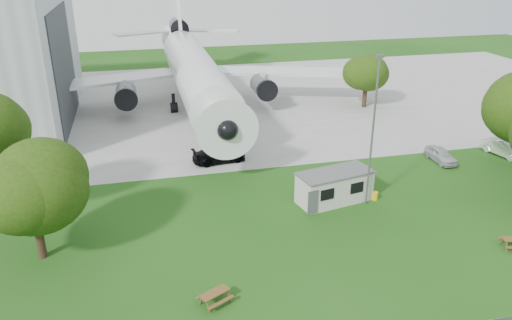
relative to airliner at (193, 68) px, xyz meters
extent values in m
plane|color=#2C611C|center=(2.00, -35.86, -5.27)|extent=(160.00, 160.00, 0.00)
cube|color=#B7B7B2|center=(2.00, 2.14, -5.25)|extent=(120.00, 46.00, 0.03)
cube|color=#2D3033|center=(-14.93, -2.86, 1.48)|extent=(0.16, 16.00, 12.96)
cylinder|color=white|center=(0.00, -1.86, -0.17)|extent=(5.40, 34.00, 5.40)
cone|color=white|center=(0.00, -20.86, -0.17)|extent=(5.40, 5.50, 5.40)
cone|color=white|center=(0.00, 19.14, 0.63)|extent=(4.86, 9.00, 4.86)
cube|color=white|center=(-12.50, 1.34, -1.37)|extent=(21.36, 10.77, 0.36)
cube|color=white|center=(12.50, 1.34, -1.37)|extent=(21.36, 10.77, 0.36)
cube|color=white|center=(0.00, 19.14, 6.33)|extent=(0.46, 9.96, 12.17)
cylinder|color=#515459|center=(-8.50, -2.36, -2.27)|extent=(2.50, 4.20, 2.50)
cylinder|color=#515459|center=(8.50, -2.36, -2.27)|extent=(2.50, 4.20, 2.50)
cylinder|color=#515459|center=(0.00, 18.14, 2.63)|extent=(2.60, 4.50, 2.60)
cylinder|color=black|center=(0.00, -17.36, -4.07)|extent=(0.36, 0.36, 2.40)
cylinder|color=black|center=(-2.80, -0.86, -4.07)|extent=(0.44, 0.44, 2.40)
cylinder|color=black|center=(2.80, -0.86, -4.07)|extent=(0.44, 0.44, 2.40)
cube|color=beige|center=(7.81, -28.58, -4.02)|extent=(6.38, 3.67, 2.50)
cube|color=#59595B|center=(7.81, -28.58, -2.71)|extent=(6.62, 3.91, 0.12)
cylinder|color=gold|center=(11.21, -29.18, -4.92)|extent=(0.50, 0.50, 0.70)
cylinder|color=slate|center=(10.20, -29.66, 0.73)|extent=(0.16, 0.16, 12.00)
cylinder|color=#382619|center=(-14.25, -31.59, -3.83)|extent=(0.56, 0.56, 2.88)
sphere|color=#365312|center=(-14.25, -31.59, -0.31)|extent=(7.44, 7.44, 7.44)
cylinder|color=#382619|center=(21.63, -4.60, -4.00)|extent=(0.56, 0.56, 2.55)
sphere|color=#365312|center=(21.63, -4.60, -0.88)|extent=(5.71, 5.71, 5.71)
imported|color=silver|center=(21.05, -23.25, -4.59)|extent=(1.63, 4.00, 1.36)
imported|color=white|center=(28.05, -23.41, -4.50)|extent=(2.73, 4.91, 1.53)
imported|color=black|center=(0.04, -18.32, -4.52)|extent=(5.40, 2.75, 1.50)
camera|label=1|loc=(-6.97, -62.59, 13.84)|focal=35.00mm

